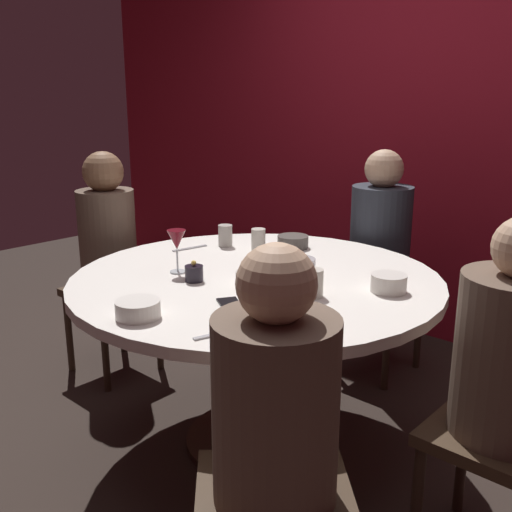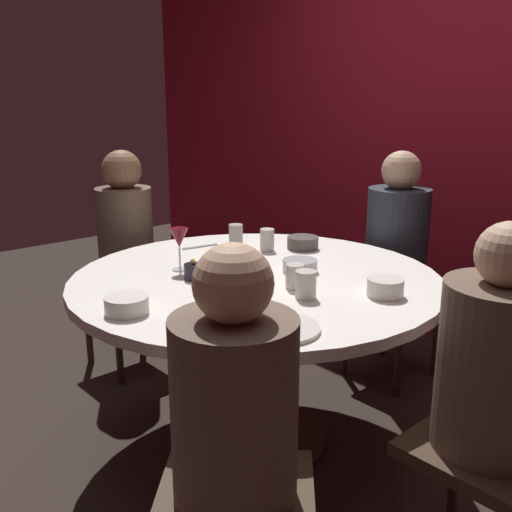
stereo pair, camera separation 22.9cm
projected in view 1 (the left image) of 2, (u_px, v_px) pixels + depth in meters
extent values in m
plane|color=#2D231E|center=(256.00, 441.00, 2.52)|extent=(8.00, 8.00, 0.00)
cube|color=maroon|center=(446.00, 122.00, 3.34)|extent=(6.00, 0.10, 2.60)
cylinder|color=white|center=(256.00, 280.00, 2.32)|extent=(1.47, 1.47, 0.04)
cylinder|color=#332319|center=(256.00, 366.00, 2.42)|extent=(0.14, 0.14, 0.71)
cylinder|color=#2D2116|center=(256.00, 438.00, 2.51)|extent=(0.60, 0.60, 0.03)
cube|color=#3F2D1E|center=(111.00, 291.00, 3.06)|extent=(0.40, 0.40, 0.04)
cylinder|color=brown|center=(108.00, 240.00, 2.99)|extent=(0.29, 0.29, 0.52)
sphere|color=#8C6647|center=(103.00, 172.00, 2.90)|extent=(0.20, 0.20, 0.20)
cylinder|color=#332319|center=(69.00, 333.00, 3.12)|extent=(0.04, 0.04, 0.43)
cylinder|color=#332319|center=(105.00, 351.00, 2.90)|extent=(0.04, 0.04, 0.43)
cylinder|color=#332319|center=(122.00, 316.00, 3.36)|extent=(0.04, 0.04, 0.43)
cylinder|color=#332319|center=(159.00, 332.00, 3.14)|extent=(0.04, 0.04, 0.43)
cube|color=#3F2D1E|center=(377.00, 290.00, 3.08)|extent=(0.40, 0.40, 0.04)
cylinder|color=#2D333D|center=(380.00, 238.00, 3.00)|extent=(0.31, 0.31, 0.53)
sphere|color=tan|center=(384.00, 169.00, 2.91)|extent=(0.19, 0.19, 0.19)
cylinder|color=#332319|center=(365.00, 315.00, 3.37)|extent=(0.04, 0.04, 0.43)
cylinder|color=#332319|center=(331.00, 332.00, 3.13)|extent=(0.04, 0.04, 0.43)
cylinder|color=#332319|center=(418.00, 330.00, 3.15)|extent=(0.04, 0.04, 0.43)
cylinder|color=#332319|center=(386.00, 350.00, 2.91)|extent=(0.04, 0.04, 0.43)
cube|color=#3F2D1E|center=(501.00, 437.00, 1.75)|extent=(0.40, 0.40, 0.04)
cylinder|color=brown|center=(511.00, 357.00, 1.68)|extent=(0.32, 0.32, 0.49)
cylinder|color=#332319|center=(462.00, 457.00, 2.05)|extent=(0.04, 0.04, 0.43)
cylinder|color=#332319|center=(417.00, 506.00, 1.80)|extent=(0.04, 0.04, 0.43)
cube|color=#3F2D1E|center=(274.00, 501.00, 1.48)|extent=(0.57, 0.57, 0.04)
cylinder|color=brown|center=(275.00, 410.00, 1.41)|extent=(0.44, 0.44, 0.47)
sphere|color=tan|center=(277.00, 284.00, 1.32)|extent=(0.19, 0.19, 0.19)
cylinder|color=black|center=(194.00, 273.00, 2.24)|extent=(0.07, 0.07, 0.06)
sphere|color=#F9D159|center=(194.00, 263.00, 2.23)|extent=(0.02, 0.02, 0.02)
cylinder|color=silver|center=(178.00, 272.00, 2.35)|extent=(0.06, 0.06, 0.01)
cylinder|color=silver|center=(177.00, 260.00, 2.34)|extent=(0.01, 0.01, 0.09)
cone|color=maroon|center=(177.00, 240.00, 2.32)|extent=(0.08, 0.08, 0.08)
cylinder|color=silver|center=(298.00, 327.00, 1.78)|extent=(0.25, 0.25, 0.01)
cube|color=black|center=(231.00, 305.00, 1.98)|extent=(0.16, 0.13, 0.01)
cylinder|color=#B7B7BC|center=(298.00, 265.00, 2.37)|extent=(0.14, 0.14, 0.05)
cylinder|color=#4C4742|center=(293.00, 242.00, 2.74)|extent=(0.15, 0.15, 0.06)
cylinder|color=beige|center=(254.00, 279.00, 2.17)|extent=(0.14, 0.14, 0.06)
cylinder|color=silver|center=(138.00, 309.00, 1.87)|extent=(0.15, 0.15, 0.06)
cylinder|color=silver|center=(389.00, 283.00, 2.12)|extent=(0.13, 0.13, 0.06)
cylinder|color=beige|center=(313.00, 283.00, 2.06)|extent=(0.07, 0.07, 0.10)
cylinder|color=beige|center=(258.00, 240.00, 2.68)|extent=(0.07, 0.07, 0.10)
cylinder|color=#B2ADA3|center=(225.00, 236.00, 2.76)|extent=(0.07, 0.07, 0.10)
cylinder|color=beige|center=(299.00, 275.00, 2.17)|extent=(0.07, 0.07, 0.09)
cube|color=#B7B7BC|center=(221.00, 333.00, 1.74)|extent=(0.07, 0.18, 0.01)
cube|color=#B7B7BC|center=(190.00, 248.00, 2.72)|extent=(0.05, 0.18, 0.01)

